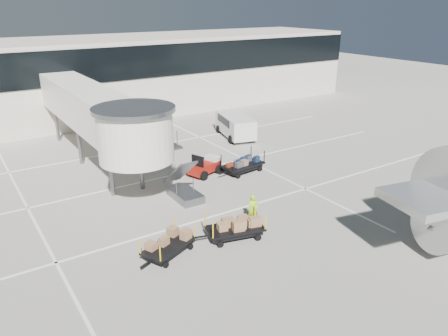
{
  "coord_description": "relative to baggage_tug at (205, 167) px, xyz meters",
  "views": [
    {
      "loc": [
        -13.01,
        -17.24,
        11.65
      ],
      "look_at": [
        0.75,
        3.83,
        2.0
      ],
      "focal_mm": 35.0,
      "sensor_mm": 36.0,
      "label": 1
    }
  ],
  "objects": [
    {
      "name": "ground_worker",
      "position": [
        -1.56,
        -7.83,
        0.28
      ],
      "size": [
        0.7,
        0.52,
        1.73
      ],
      "primitive_type": "imported",
      "rotation": [
        0.0,
        0.0,
        -0.19
      ],
      "color": "#92DB17",
      "rests_on": "ground"
    },
    {
      "name": "minivan",
      "position": [
        7.06,
        6.55,
        0.6
      ],
      "size": [
        3.35,
        5.6,
        1.99
      ],
      "rotation": [
        0.0,
        0.0,
        -0.25
      ],
      "color": "silver",
      "rests_on": "ground"
    },
    {
      "name": "ground",
      "position": [
        -1.78,
        -7.9,
        -0.59
      ],
      "size": [
        140.0,
        140.0,
        0.0
      ],
      "primitive_type": "plane",
      "color": "#BAB4A6",
      "rests_on": "ground"
    },
    {
      "name": "baggage_tug",
      "position": [
        0.0,
        0.0,
        0.0
      ],
      "size": [
        2.73,
        2.23,
        1.63
      ],
      "rotation": [
        0.0,
        0.0,
        0.33
      ],
      "color": "maroon",
      "rests_on": "ground"
    },
    {
      "name": "terminal",
      "position": [
        -2.13,
        22.04,
        3.51
      ],
      "size": [
        64.0,
        12.11,
        15.2
      ],
      "color": "beige",
      "rests_on": "ground"
    },
    {
      "name": "jet_bridge",
      "position": [
        -5.75,
        4.37,
        3.69
      ],
      "size": [
        5.7,
        20.4,
        6.03
      ],
      "color": "white",
      "rests_on": "ground"
    },
    {
      "name": "box_cart_near",
      "position": [
        -3.38,
        -8.6,
        0.01
      ],
      "size": [
        3.74,
        2.15,
        1.43
      ],
      "rotation": [
        0.0,
        0.0,
        -0.24
      ],
      "color": "black",
      "rests_on": "ground"
    },
    {
      "name": "box_cart_far",
      "position": [
        -6.91,
        -8.18,
        -0.12
      ],
      "size": [
        3.37,
        2.36,
        1.32
      ],
      "rotation": [
        0.0,
        0.0,
        0.42
      ],
      "color": "black",
      "rests_on": "ground"
    },
    {
      "name": "suitcase_cart",
      "position": [
        2.58,
        -1.12,
        -0.06
      ],
      "size": [
        3.87,
        1.92,
        1.49
      ],
      "rotation": [
        0.0,
        0.0,
        0.13
      ],
      "color": "black",
      "rests_on": "ground"
    },
    {
      "name": "lane_markings",
      "position": [
        -2.44,
        1.44,
        -0.58
      ],
      "size": [
        40.0,
        30.0,
        0.02
      ],
      "color": "white",
      "rests_on": "ground"
    }
  ]
}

